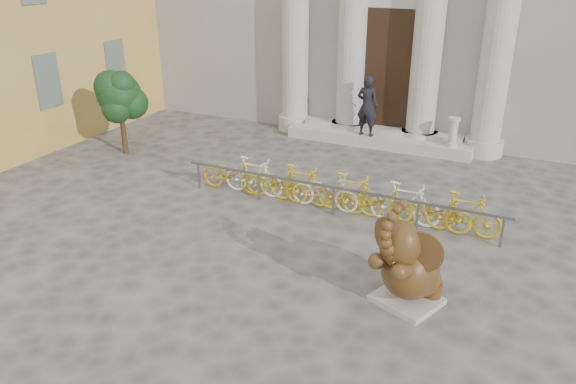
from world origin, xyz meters
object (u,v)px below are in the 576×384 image
at_px(bike_rack, 337,191).
at_px(tree, 120,96).
at_px(elephant_statue, 409,266).
at_px(pedestrian, 367,106).

bearing_deg(bike_rack, tree, 171.49).
bearing_deg(elephant_statue, tree, 178.24).
bearing_deg(bike_rack, pedestrian, 100.19).
height_order(bike_rack, tree, tree).
bearing_deg(pedestrian, elephant_statue, 117.38).
bearing_deg(elephant_statue, pedestrian, 134.15).
distance_m(elephant_statue, pedestrian, 8.84).
distance_m(bike_rack, tree, 7.59).
distance_m(bike_rack, pedestrian, 5.15).
bearing_deg(tree, elephant_statue, -23.19).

